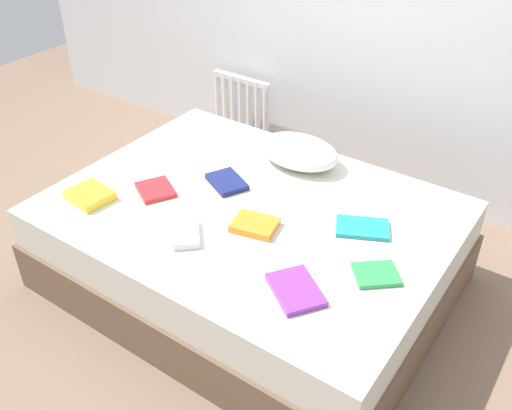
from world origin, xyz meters
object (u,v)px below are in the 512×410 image
object	(u,v)px
textbook_white	(186,233)
textbook_yellow	(90,195)
radiator	(242,107)
textbook_orange	(255,225)
textbook_teal	(362,228)
pillow	(299,151)
textbook_red	(155,190)
textbook_navy	(227,182)
bed	(251,245)
textbook_green	(376,274)
textbook_purple	(296,290)

from	to	relation	value
textbook_white	textbook_yellow	size ratio (longest dim) A/B	0.98
radiator	textbook_orange	distance (m)	1.71
textbook_teal	pillow	bearing A→B (deg)	122.10
radiator	textbook_teal	bearing A→B (deg)	-35.33
pillow	textbook_red	distance (m)	0.82
textbook_white	textbook_orange	bearing A→B (deg)	93.84
textbook_teal	textbook_navy	xyz separation A→B (m)	(-0.78, -0.05, 0.00)
bed	textbook_teal	bearing A→B (deg)	14.89
radiator	textbook_teal	world-z (taller)	radiator
textbook_teal	textbook_navy	distance (m)	0.78
pillow	textbook_yellow	xyz separation A→B (m)	(-0.69, -0.92, -0.05)
bed	textbook_white	xyz separation A→B (m)	(-0.10, -0.38, 0.27)
pillow	textbook_green	distance (m)	1.00
textbook_purple	textbook_white	bearing A→B (deg)	-147.30
bed	pillow	size ratio (longest dim) A/B	4.22
textbook_red	textbook_yellow	bearing A→B (deg)	-103.58
textbook_navy	textbook_yellow	xyz separation A→B (m)	(-0.49, -0.52, 0.01)
textbook_teal	textbook_yellow	size ratio (longest dim) A/B	1.17
textbook_teal	textbook_orange	distance (m)	0.51
textbook_red	radiator	bearing A→B (deg)	137.57
bed	textbook_red	world-z (taller)	textbook_red
textbook_orange	textbook_yellow	bearing A→B (deg)	-174.23
textbook_purple	pillow	bearing A→B (deg)	156.03
pillow	textbook_green	size ratio (longest dim) A/B	2.55
textbook_navy	textbook_yellow	bearing A→B (deg)	-107.11
textbook_orange	textbook_yellow	world-z (taller)	textbook_yellow
radiator	pillow	size ratio (longest dim) A/B	1.02
textbook_green	textbook_teal	bearing A→B (deg)	84.85
radiator	textbook_orange	world-z (taller)	radiator
pillow	textbook_red	size ratio (longest dim) A/B	2.40
textbook_orange	textbook_red	size ratio (longest dim) A/B	1.05
pillow	textbook_white	size ratio (longest dim) A/B	2.27
radiator	textbook_green	world-z (taller)	radiator
textbook_teal	textbook_yellow	bearing A→B (deg)	177.93
textbook_red	textbook_yellow	xyz separation A→B (m)	(-0.23, -0.24, 0.01)
pillow	textbook_navy	world-z (taller)	pillow
textbook_white	textbook_yellow	world-z (taller)	textbook_yellow
bed	textbook_navy	xyz separation A→B (m)	(-0.22, 0.10, 0.27)
textbook_navy	textbook_red	size ratio (longest dim) A/B	1.13
textbook_orange	textbook_green	size ratio (longest dim) A/B	1.11
textbook_navy	pillow	bearing A→B (deg)	90.49
textbook_red	textbook_yellow	size ratio (longest dim) A/B	0.93
textbook_navy	textbook_orange	size ratio (longest dim) A/B	1.07
pillow	textbook_red	world-z (taller)	pillow
textbook_yellow	textbook_green	world-z (taller)	textbook_yellow
bed	textbook_green	world-z (taller)	textbook_green
textbook_orange	textbook_teal	bearing A→B (deg)	20.64
radiator	textbook_white	xyz separation A→B (m)	(0.83, -1.58, 0.17)
textbook_teal	textbook_green	bearing A→B (deg)	-80.09
textbook_teal	textbook_purple	size ratio (longest dim) A/B	1.00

